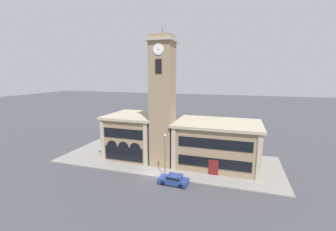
{
  "coord_description": "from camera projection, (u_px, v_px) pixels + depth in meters",
  "views": [
    {
      "loc": [
        12.36,
        -30.13,
        15.61
      ],
      "look_at": [
        1.54,
        3.41,
        9.18
      ],
      "focal_mm": 24.0,
      "sensor_mm": 36.0,
      "label": 1
    }
  ],
  "objects": [
    {
      "name": "ground_plane",
      "position": [
        152.0,
        177.0,
        34.75
      ],
      "size": [
        300.0,
        300.0,
        0.0
      ],
      "primitive_type": "plane",
      "color": "#424247"
    },
    {
      "name": "clock_tower",
      "position": [
        163.0,
        103.0,
        37.67
      ],
      "size": [
        4.35,
        4.35,
        23.05
      ],
      "color": "#937A5B",
      "rests_on": "ground_plane"
    },
    {
      "name": "sidewalk_kerb",
      "position": [
        167.0,
        159.0,
        41.69
      ],
      "size": [
        39.71,
        14.86,
        0.15
      ],
      "color": "gray",
      "rests_on": "ground_plane"
    },
    {
      "name": "town_hall_right_wing",
      "position": [
        217.0,
        143.0,
        38.93
      ],
      "size": [
        14.43,
        10.15,
        7.63
      ],
      "color": "#937A5B",
      "rests_on": "ground_plane"
    },
    {
      "name": "town_hall_left_wing",
      "position": [
        135.0,
        135.0,
        43.61
      ],
      "size": [
        9.82,
        10.15,
        8.12
      ],
      "color": "#937A5B",
      "rests_on": "ground_plane"
    },
    {
      "name": "parked_car_near",
      "position": [
        174.0,
        179.0,
        32.3
      ],
      "size": [
        4.38,
        2.08,
        1.42
      ],
      "rotation": [
        0.0,
        0.0,
        3.09
      ],
      "color": "navy",
      "rests_on": "ground_plane"
    },
    {
      "name": "street_lamp",
      "position": [
        165.0,
        150.0,
        33.68
      ],
      "size": [
        0.36,
        0.36,
        6.75
      ],
      "color": "#4C4C51",
      "rests_on": "sidewalk_kerb"
    }
  ]
}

